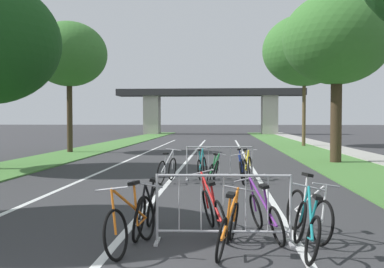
# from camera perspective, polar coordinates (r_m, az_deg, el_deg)

# --- Properties ---
(grass_verge_left) EXTENTS (2.94, 64.20, 0.05)m
(grass_verge_left) POSITION_cam_1_polar(r_m,az_deg,el_deg) (29.91, -11.61, -1.68)
(grass_verge_left) COLOR #477A38
(grass_verge_left) RESTS_ON ground
(grass_verge_right) EXTENTS (2.94, 64.20, 0.05)m
(grass_verge_right) POSITION_cam_1_polar(r_m,az_deg,el_deg) (29.20, 13.57, -1.78)
(grass_verge_right) COLOR #477A38
(grass_verge_right) RESTS_ON ground
(sidewalk_path_right) EXTENTS (1.74, 64.20, 0.08)m
(sidewalk_path_right) POSITION_cam_1_polar(r_m,az_deg,el_deg) (29.68, 18.03, -1.73)
(sidewalk_path_right) COLOR #9E9B93
(sidewalk_path_right) RESTS_ON ground
(lane_stripe_center) EXTENTS (0.14, 37.14, 0.01)m
(lane_stripe_center) POSITION_cam_1_polar(r_m,az_deg,el_deg) (21.19, -0.34, -3.16)
(lane_stripe_center) COLOR silver
(lane_stripe_center) RESTS_ON ground
(lane_stripe_right_lane) EXTENTS (0.14, 37.14, 0.01)m
(lane_stripe_right_lane) POSITION_cam_1_polar(r_m,az_deg,el_deg) (21.16, 7.09, -3.18)
(lane_stripe_right_lane) COLOR silver
(lane_stripe_right_lane) RESTS_ON ground
(lane_stripe_left_lane) EXTENTS (0.14, 37.14, 0.01)m
(lane_stripe_left_lane) POSITION_cam_1_polar(r_m,az_deg,el_deg) (21.57, -7.62, -3.09)
(lane_stripe_left_lane) COLOR silver
(lane_stripe_left_lane) RESTS_ON ground
(overpass_bridge) EXTENTS (23.51, 3.24, 5.69)m
(overpass_bridge) POSITION_cam_1_polar(r_m,az_deg,el_deg) (55.60, 2.38, 4.20)
(overpass_bridge) COLOR #2D2D30
(overpass_bridge) RESTS_ON ground
(tree_left_oak_near) EXTENTS (4.24, 4.24, 7.33)m
(tree_left_oak_near) POSITION_cam_1_polar(r_m,az_deg,el_deg) (25.82, -15.69, 9.93)
(tree_left_oak_near) COLOR #3D2D1E
(tree_left_oak_near) RESTS_ON ground
(tree_right_maple_mid) EXTENTS (4.57, 4.57, 7.25)m
(tree_right_maple_mid) POSITION_cam_1_polar(r_m,az_deg,el_deg) (20.00, 18.33, 11.59)
(tree_right_maple_mid) COLOR #3D2D1E
(tree_right_maple_mid) RESTS_ON ground
(tree_right_pine_far) EXTENTS (5.75, 5.75, 9.07)m
(tree_right_pine_far) POSITION_cam_1_polar(r_m,az_deg,el_deg) (31.63, 14.41, 10.47)
(tree_right_pine_far) COLOR brown
(tree_right_pine_far) RESTS_ON ground
(crowd_barrier_nearest) EXTENTS (2.09, 0.51, 1.05)m
(crowd_barrier_nearest) POSITION_cam_1_polar(r_m,az_deg,el_deg) (6.73, 4.11, -9.77)
(crowd_barrier_nearest) COLOR #ADADB2
(crowd_barrier_nearest) RESTS_ON ground
(crowd_barrier_second) EXTENTS (2.09, 0.56, 1.05)m
(crowd_barrier_second) POSITION_cam_1_polar(r_m,az_deg,el_deg) (13.55, 3.60, -3.86)
(crowd_barrier_second) COLOR #ADADB2
(crowd_barrier_second) RESTS_ON ground
(bicycle_teal_0) EXTENTS (0.53, 1.70, 0.95)m
(bicycle_teal_0) POSITION_cam_1_polar(r_m,az_deg,el_deg) (14.06, 1.33, -4.24)
(bicycle_teal_0) COLOR black
(bicycle_teal_0) RESTS_ON ground
(bicycle_orange_1) EXTENTS (0.61, 1.68, 0.88)m
(bicycle_orange_1) POSITION_cam_1_polar(r_m,az_deg,el_deg) (6.38, 4.78, -11.91)
(bicycle_orange_1) COLOR black
(bicycle_orange_1) RESTS_ON ground
(bicycle_green_2) EXTENTS (0.60, 1.66, 0.90)m
(bicycle_green_2) POSITION_cam_1_polar(r_m,az_deg,el_deg) (13.11, 2.79, -4.75)
(bicycle_green_2) COLOR black
(bicycle_green_2) RESTS_ON ground
(bicycle_white_3) EXTENTS (0.68, 1.63, 1.00)m
(bicycle_white_3) POSITION_cam_1_polar(r_m,az_deg,el_deg) (7.32, 14.86, -9.93)
(bicycle_white_3) COLOR black
(bicycle_white_3) RESTS_ON ground
(bicycle_blue_4) EXTENTS (0.49, 1.76, 1.00)m
(bicycle_blue_4) POSITION_cam_1_polar(r_m,az_deg,el_deg) (13.21, 6.53, -4.62)
(bicycle_blue_4) COLOR black
(bicycle_blue_4) RESTS_ON ground
(bicycle_silver_5) EXTENTS (0.61, 1.66, 0.99)m
(bicycle_silver_5) POSITION_cam_1_polar(r_m,az_deg,el_deg) (13.11, -3.26, -4.61)
(bicycle_silver_5) COLOR black
(bicycle_silver_5) RESTS_ON ground
(bicycle_red_6) EXTENTS (0.73, 1.67, 1.02)m
(bicycle_red_6) POSITION_cam_1_polar(r_m,az_deg,el_deg) (7.20, 2.86, -10.08)
(bicycle_red_6) COLOR black
(bicycle_red_6) RESTS_ON ground
(bicycle_purple_7) EXTENTS (0.75, 1.69, 0.95)m
(bicycle_purple_7) POSITION_cam_1_polar(r_m,az_deg,el_deg) (7.17, 9.48, -10.36)
(bicycle_purple_7) COLOR black
(bicycle_purple_7) RESTS_ON ground
(bicycle_yellow_8) EXTENTS (0.55, 1.68, 0.97)m
(bicycle_yellow_8) POSITION_cam_1_polar(r_m,az_deg,el_deg) (14.03, 7.26, -4.25)
(bicycle_yellow_8) COLOR black
(bicycle_yellow_8) RESTS_ON ground
(bicycle_black_9) EXTENTS (0.55, 1.70, 0.94)m
(bicycle_black_9) POSITION_cam_1_polar(r_m,az_deg,el_deg) (7.30, -5.93, -9.90)
(bicycle_black_9) COLOR black
(bicycle_black_9) RESTS_ON ground
(bicycle_teal_10) EXTENTS (0.47, 1.66, 0.93)m
(bicycle_teal_10) POSITION_cam_1_polar(r_m,az_deg,el_deg) (6.44, 14.65, -11.73)
(bicycle_teal_10) COLOR black
(bicycle_teal_10) RESTS_ON ground
(bicycle_orange_11) EXTENTS (0.67, 1.73, 0.99)m
(bicycle_orange_11) POSITION_cam_1_polar(r_m,az_deg,el_deg) (6.50, -7.85, -11.35)
(bicycle_orange_11) COLOR black
(bicycle_orange_11) RESTS_ON ground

